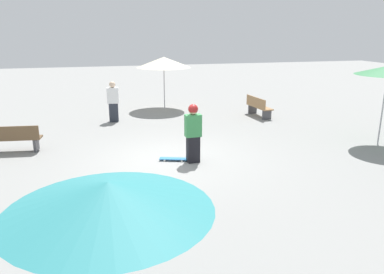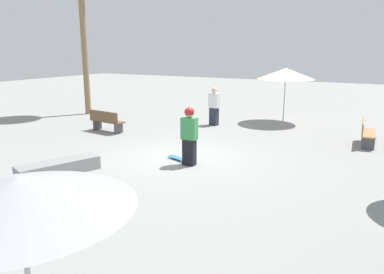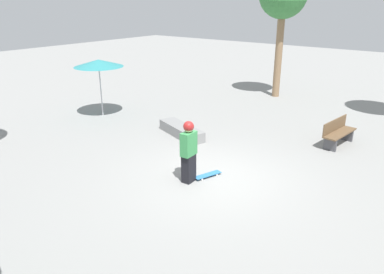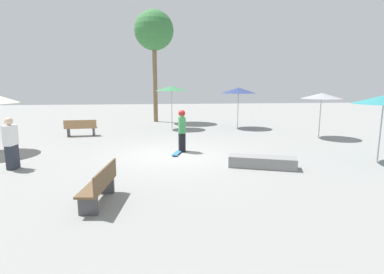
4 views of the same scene
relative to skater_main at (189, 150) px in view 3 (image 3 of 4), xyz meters
name	(u,v)px [view 3 (image 3 of 4)]	position (x,y,z in m)	size (l,w,h in m)	color
ground_plane	(213,178)	(0.55, -0.39, -0.90)	(60.00, 60.00, 0.00)	gray
skater_main	(189,150)	(0.00, 0.00, 0.00)	(0.45, 0.28, 1.67)	black
skateboard	(208,175)	(0.52, -0.25, -0.84)	(0.82, 0.44, 0.07)	teal
concrete_ledge	(181,131)	(2.62, 2.39, -0.72)	(1.29, 2.19, 0.36)	gray
bench_far	(338,133)	(5.07, -2.24, -0.47)	(1.64, 0.63, 0.85)	#47474C
shade_umbrella_teal	(99,63)	(2.50, 6.49, 1.25)	(1.95, 1.95, 2.29)	#B7B7BC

